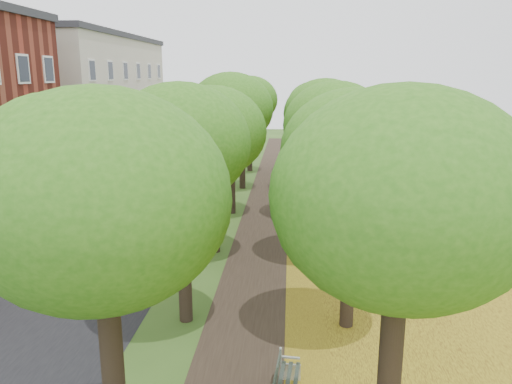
# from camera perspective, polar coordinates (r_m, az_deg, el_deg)

# --- Properties ---
(street_asphalt) EXTENTS (8.00, 70.00, 0.01)m
(street_asphalt) POSITION_cam_1_polar(r_m,az_deg,el_deg) (25.20, -15.66, -3.92)
(street_asphalt) COLOR black
(street_asphalt) RESTS_ON ground
(footpath) EXTENTS (3.20, 70.00, 0.01)m
(footpath) POSITION_cam_1_polar(r_m,az_deg,el_deg) (23.79, 1.68, -4.44)
(footpath) COLOR black
(footpath) RESTS_ON ground
(leaf_verge) EXTENTS (7.50, 70.00, 0.01)m
(leaf_verge) POSITION_cam_1_polar(r_m,az_deg,el_deg) (24.13, 13.66, -4.56)
(leaf_verge) COLOR #B09F20
(leaf_verge) RESTS_ON ground
(tree_row_west) EXTENTS (4.34, 34.34, 7.01)m
(tree_row_west) POSITION_cam_1_polar(r_m,az_deg,el_deg) (22.94, -3.79, 7.99)
(tree_row_west) COLOR black
(tree_row_west) RESTS_ON ground
(tree_row_east) EXTENTS (4.34, 34.34, 7.01)m
(tree_row_east) POSITION_cam_1_polar(r_m,az_deg,el_deg) (22.80, 8.37, 7.85)
(tree_row_east) COLOR black
(tree_row_east) RESTS_ON ground
(building_cream) EXTENTS (10.30, 20.30, 10.40)m
(building_cream) POSITION_cam_1_polar(r_m,az_deg,el_deg) (44.43, -20.09, 9.89)
(building_cream) COLOR beige
(building_cream) RESTS_ON ground
(bench) EXTENTS (0.66, 1.78, 0.82)m
(bench) POSITION_cam_1_polar(r_m,az_deg,el_deg) (12.12, 3.34, -21.02)
(bench) COLOR #242E26
(bench) RESTS_ON ground
(car_grey) EXTENTS (4.49, 1.96, 1.28)m
(car_grey) POSITION_cam_1_polar(r_m,az_deg,el_deg) (27.93, 25.10, -1.67)
(car_grey) COLOR #323237
(car_grey) RESTS_ON ground
(car_white) EXTENTS (5.78, 4.35, 1.46)m
(car_white) POSITION_cam_1_polar(r_m,az_deg,el_deg) (28.98, 26.79, -1.16)
(car_white) COLOR silver
(car_white) RESTS_ON ground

